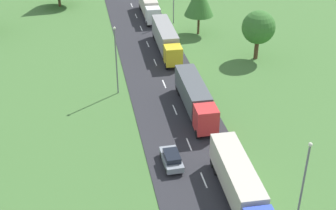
{
  "coord_description": "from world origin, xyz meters",
  "views": [
    {
      "loc": [
        -10.38,
        -18.97,
        29.26
      ],
      "look_at": [
        -1.11,
        27.98,
        1.61
      ],
      "focal_mm": 49.87,
      "sensor_mm": 36.0,
      "label": 1
    }
  ],
  "objects_px": {
    "truck_lead": "(241,185)",
    "truck_third": "(166,38)",
    "truck_fourth": "(149,5)",
    "lamppost_lead": "(304,179)",
    "lamppost_second": "(116,58)",
    "truck_second": "(195,97)",
    "car_second": "(172,159)",
    "tree_pine": "(259,27)"
  },
  "relations": [
    {
      "from": "truck_fourth",
      "to": "car_second",
      "type": "distance_m",
      "value": 45.81
    },
    {
      "from": "truck_lead",
      "to": "truck_second",
      "type": "height_order",
      "value": "truck_lead"
    },
    {
      "from": "car_second",
      "to": "tree_pine",
      "type": "relative_size",
      "value": 0.55
    },
    {
      "from": "truck_third",
      "to": "lamppost_second",
      "type": "height_order",
      "value": "lamppost_second"
    },
    {
      "from": "truck_third",
      "to": "tree_pine",
      "type": "distance_m",
      "value": 14.12
    },
    {
      "from": "truck_second",
      "to": "car_second",
      "type": "xyz_separation_m",
      "value": [
        -4.94,
        -10.03,
        -1.23
      ]
    },
    {
      "from": "lamppost_second",
      "to": "truck_fourth",
      "type": "bearing_deg",
      "value": 73.07
    },
    {
      "from": "car_second",
      "to": "lamppost_lead",
      "type": "height_order",
      "value": "lamppost_lead"
    },
    {
      "from": "truck_lead",
      "to": "truck_third",
      "type": "xyz_separation_m",
      "value": [
        0.07,
        35.61,
        0.09
      ]
    },
    {
      "from": "truck_lead",
      "to": "tree_pine",
      "type": "xyz_separation_m",
      "value": [
        12.88,
        30.35,
        2.84
      ]
    },
    {
      "from": "truck_lead",
      "to": "lamppost_second",
      "type": "bearing_deg",
      "value": 110.44
    },
    {
      "from": "car_second",
      "to": "lamppost_lead",
      "type": "bearing_deg",
      "value": -47.06
    },
    {
      "from": "truck_third",
      "to": "lamppost_lead",
      "type": "distance_m",
      "value": 39.0
    },
    {
      "from": "truck_fourth",
      "to": "car_second",
      "type": "xyz_separation_m",
      "value": [
        -5.03,
        -45.51,
        -1.24
      ]
    },
    {
      "from": "truck_second",
      "to": "truck_third",
      "type": "relative_size",
      "value": 0.92
    },
    {
      "from": "truck_fourth",
      "to": "tree_pine",
      "type": "height_order",
      "value": "tree_pine"
    },
    {
      "from": "truck_lead",
      "to": "car_second",
      "type": "distance_m",
      "value": 8.48
    },
    {
      "from": "car_second",
      "to": "lamppost_lead",
      "type": "xyz_separation_m",
      "value": [
        9.19,
        -9.87,
        3.77
      ]
    },
    {
      "from": "truck_third",
      "to": "tree_pine",
      "type": "relative_size",
      "value": 1.86
    },
    {
      "from": "car_second",
      "to": "lamppost_second",
      "type": "xyz_separation_m",
      "value": [
        -3.77,
        16.6,
        4.22
      ]
    },
    {
      "from": "tree_pine",
      "to": "truck_lead",
      "type": "bearing_deg",
      "value": -113.0
    },
    {
      "from": "tree_pine",
      "to": "lamppost_lead",
      "type": "bearing_deg",
      "value": -104.48
    },
    {
      "from": "truck_lead",
      "to": "lamppost_lead",
      "type": "height_order",
      "value": "lamppost_lead"
    },
    {
      "from": "truck_fourth",
      "to": "tree_pine",
      "type": "bearing_deg",
      "value": -59.74
    },
    {
      "from": "truck_second",
      "to": "truck_third",
      "type": "height_order",
      "value": "truck_third"
    },
    {
      "from": "truck_lead",
      "to": "car_second",
      "type": "xyz_separation_m",
      "value": [
        -4.94,
        6.78,
        -1.25
      ]
    },
    {
      "from": "lamppost_lead",
      "to": "lamppost_second",
      "type": "bearing_deg",
      "value": 116.08
    },
    {
      "from": "truck_fourth",
      "to": "lamppost_lead",
      "type": "xyz_separation_m",
      "value": [
        4.16,
        -55.39,
        2.52
      ]
    },
    {
      "from": "lamppost_lead",
      "to": "car_second",
      "type": "bearing_deg",
      "value": 132.94
    },
    {
      "from": "car_second",
      "to": "truck_third",
      "type": "bearing_deg",
      "value": 80.14
    },
    {
      "from": "truck_lead",
      "to": "truck_fourth",
      "type": "xyz_separation_m",
      "value": [
        0.08,
        52.29,
        -0.0
      ]
    },
    {
      "from": "lamppost_second",
      "to": "car_second",
      "type": "bearing_deg",
      "value": -77.2
    },
    {
      "from": "lamppost_second",
      "to": "truck_lead",
      "type": "bearing_deg",
      "value": -69.56
    },
    {
      "from": "lamppost_lead",
      "to": "tree_pine",
      "type": "height_order",
      "value": "lamppost_lead"
    },
    {
      "from": "truck_fourth",
      "to": "truck_second",
      "type": "bearing_deg",
      "value": -90.14
    },
    {
      "from": "truck_second",
      "to": "lamppost_lead",
      "type": "relative_size",
      "value": 1.53
    },
    {
      "from": "truck_second",
      "to": "lamppost_lead",
      "type": "distance_m",
      "value": 20.51
    },
    {
      "from": "truck_lead",
      "to": "tree_pine",
      "type": "distance_m",
      "value": 33.1
    },
    {
      "from": "truck_lead",
      "to": "truck_third",
      "type": "relative_size",
      "value": 0.96
    },
    {
      "from": "truck_second",
      "to": "tree_pine",
      "type": "relative_size",
      "value": 1.7
    },
    {
      "from": "truck_lead",
      "to": "tree_pine",
      "type": "height_order",
      "value": "tree_pine"
    },
    {
      "from": "truck_second",
      "to": "lamppost_second",
      "type": "relative_size",
      "value": 1.38
    }
  ]
}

